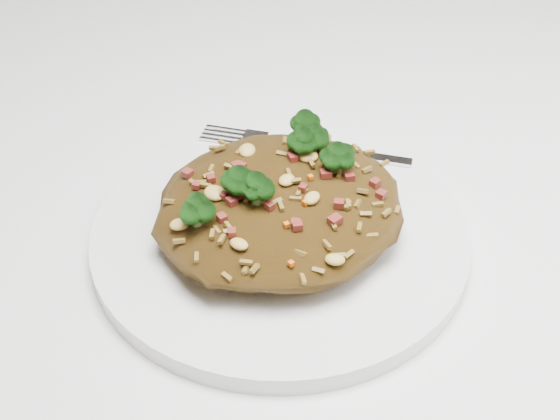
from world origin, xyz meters
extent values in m
cube|color=white|center=(0.00, 0.00, 0.73)|extent=(1.20, 0.80, 0.04)
cylinder|color=brown|center=(0.54, 0.34, 0.35)|extent=(0.06, 0.06, 0.71)
cylinder|color=white|center=(-0.01, -0.08, 0.76)|extent=(0.25, 0.25, 0.01)
ellipsoid|color=brown|center=(-0.01, -0.08, 0.78)|extent=(0.17, 0.15, 0.04)
ellipsoid|color=#0C3707|center=(0.02, -0.06, 0.81)|extent=(0.02, 0.02, 0.02)
ellipsoid|color=#0C3707|center=(-0.04, -0.09, 0.81)|extent=(0.02, 0.02, 0.02)
ellipsoid|color=#0C3707|center=(0.03, -0.04, 0.81)|extent=(0.02, 0.02, 0.02)
ellipsoid|color=#0C3707|center=(-0.07, -0.08, 0.81)|extent=(0.02, 0.02, 0.02)
ellipsoid|color=#0C3707|center=(0.03, -0.08, 0.81)|extent=(0.02, 0.02, 0.02)
ellipsoid|color=#0C3707|center=(0.03, -0.06, 0.81)|extent=(0.02, 0.02, 0.02)
ellipsoid|color=#0C3707|center=(-0.04, -0.07, 0.81)|extent=(0.02, 0.02, 0.02)
cube|color=silver|center=(0.08, -0.05, 0.77)|extent=(0.07, 0.08, 0.00)
cube|color=silver|center=(0.01, 0.02, 0.77)|extent=(0.04, 0.04, 0.00)
camera|label=1|loc=(-0.22, -0.41, 1.11)|focal=50.00mm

